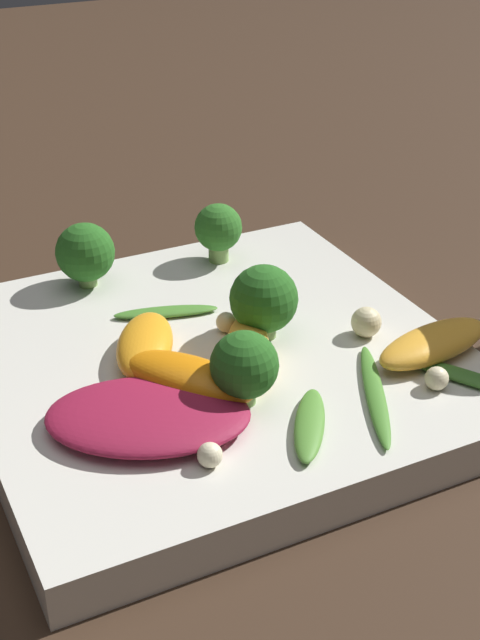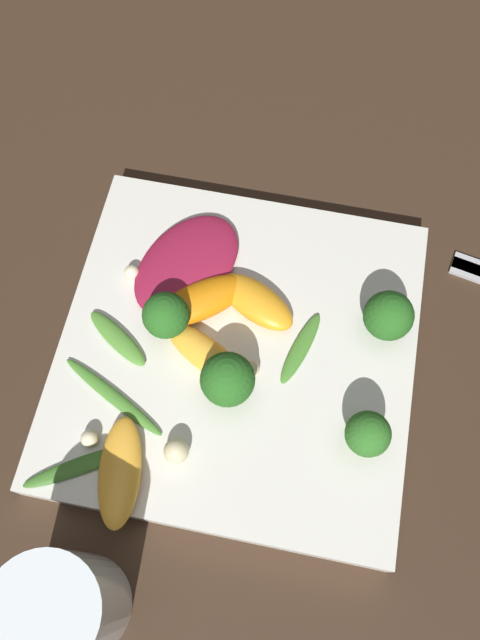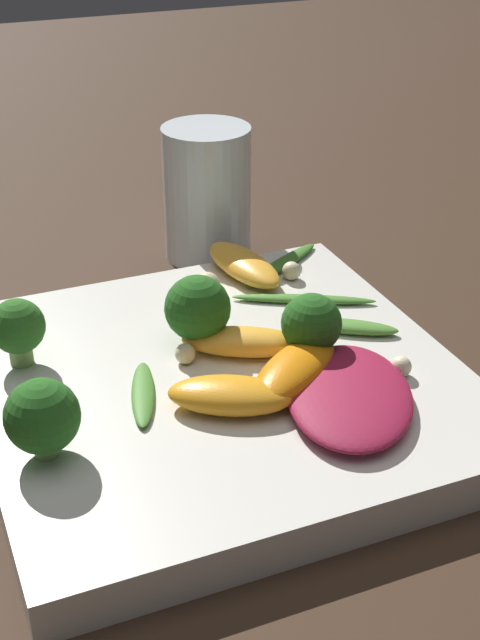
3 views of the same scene
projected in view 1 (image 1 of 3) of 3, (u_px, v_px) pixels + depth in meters
The scene contains 19 objects.
ground_plane at pixel (213, 384), 0.53m from camera, with size 2.40×2.40×0.00m, color #382619.
plate at pixel (212, 366), 0.52m from camera, with size 0.27×0.27×0.02m.
radicchio_leaf_0 at pixel (148, 415), 0.45m from camera, with size 0.12×0.11×0.01m.
orange_segment_0 at pixel (145, 345), 0.50m from camera, with size 0.06×0.08×0.02m.
orange_segment_1 at pixel (187, 377), 0.47m from camera, with size 0.07×0.08×0.02m.
orange_segment_2 at pixel (248, 349), 0.50m from camera, with size 0.06×0.08×0.02m.
orange_segment_3 at pixel (433, 343), 0.51m from camera, with size 0.08×0.04×0.02m.
broccoli_floret_0 at pixel (218, 229), 0.61m from camera, with size 0.03×0.03×0.04m.
broccoli_floret_1 at pixel (265, 301), 0.52m from camera, with size 0.04×0.04×0.05m.
broccoli_floret_2 at pixel (85, 253), 0.57m from camera, with size 0.04×0.04×0.04m.
broccoli_floret_3 at pixel (244, 366), 0.46m from camera, with size 0.04×0.04×0.04m.
arugula_sprig_0 at pixel (375, 394), 0.47m from camera, with size 0.05×0.09×0.01m.
arugula_sprig_1 at pixel (466, 377), 0.49m from camera, with size 0.06×0.08×0.01m.
arugula_sprig_2 at pixel (166, 312), 0.55m from camera, with size 0.07×0.03×0.00m.
arugula_sprig_3 at pixel (310, 424), 0.45m from camera, with size 0.05×0.06×0.01m.
macadamia_nut_0 at pixel (210, 455), 0.42m from camera, with size 0.01×0.01×0.01m.
macadamia_nut_1 at pixel (366, 322), 0.52m from camera, with size 0.02×0.02×0.02m.
macadamia_nut_2 at pixel (437, 378), 0.48m from camera, with size 0.01×0.01×0.01m.
macadamia_nut_3 at pixel (226, 322), 0.53m from camera, with size 0.01×0.01×0.01m.
Camera 1 is at (-0.18, -0.40, 0.30)m, focal length 50.00 mm.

